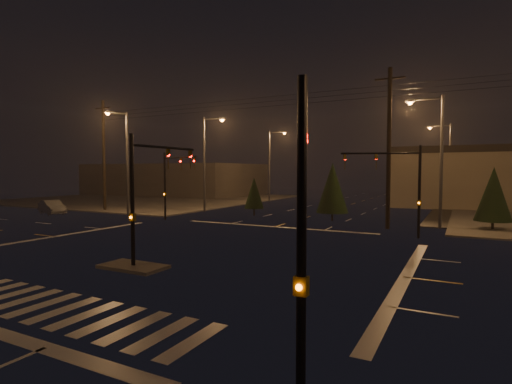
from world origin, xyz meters
TOP-DOWN VIEW (x-y plane):
  - ground at (0.00, 0.00)m, footprint 140.00×140.00m
  - sidewalk_nw at (-30.00, 30.00)m, footprint 36.00×36.00m
  - median_island at (0.00, -4.00)m, footprint 3.00×1.60m
  - crosswalk at (0.00, -9.00)m, footprint 15.00×2.60m
  - stop_bar_far at (0.00, 11.00)m, footprint 16.00×0.50m
  - commercial_block at (-35.00, 42.00)m, footprint 30.00×18.00m
  - signal_mast_median at (0.00, -3.07)m, footprint 0.25×4.59m
  - signal_mast_ne at (9.50, 10.14)m, footprint 4.84×1.86m
  - signal_mast_nw at (-9.50, 10.14)m, footprint 4.84×1.86m
  - signal_mast_se at (10.23, -9.75)m, footprint 1.55×3.87m
  - streetlight_1 at (-11.18, 18.00)m, footprint 2.77×0.32m
  - streetlight_2 at (-11.18, 34.00)m, footprint 2.77×0.32m
  - streetlight_3 at (11.18, 16.00)m, footprint 2.77×0.32m
  - streetlight_4 at (11.18, 36.00)m, footprint 2.77×0.32m
  - streetlight_5 at (-16.00, 11.18)m, footprint 0.32×2.77m
  - utility_pole_0 at (-22.00, 14.00)m, footprint 2.20×0.32m
  - utility_pole_1 at (8.00, 14.00)m, footprint 2.20×0.32m
  - conifer_0 at (14.96, 16.59)m, footprint 2.53×2.53m
  - conifer_3 at (-5.15, 17.34)m, footprint 1.94×1.94m
  - conifer_4 at (2.83, 16.93)m, footprint 2.80×2.80m
  - car_crossing at (-23.76, 8.90)m, footprint 4.56×2.80m

SIDE VIEW (x-z plane):
  - ground at x=0.00m, z-range 0.00..0.00m
  - crosswalk at x=0.00m, z-range 0.00..0.01m
  - stop_bar_far at x=0.00m, z-range 0.00..0.01m
  - sidewalk_nw at x=-30.00m, z-range 0.00..0.12m
  - median_island at x=0.00m, z-range 0.00..0.15m
  - car_crossing at x=-23.76m, z-range 0.00..1.42m
  - conifer_3 at x=-5.15m, z-range 0.35..4.08m
  - conifer_0 at x=14.96m, z-range 0.35..5.01m
  - commercial_block at x=-35.00m, z-range 0.00..5.60m
  - conifer_4 at x=2.83m, z-range 0.35..5.42m
  - signal_mast_se at x=10.23m, z-range 0.71..6.71m
  - signal_mast_median at x=0.00m, z-range 0.75..6.75m
  - signal_mast_ne at x=9.50m, z-range 0.79..6.79m
  - signal_mast_nw at x=-9.50m, z-range 0.79..6.79m
  - streetlight_1 at x=-11.18m, z-range 0.80..10.80m
  - streetlight_2 at x=-11.18m, z-range 0.80..10.80m
  - streetlight_3 at x=11.18m, z-range 0.80..10.80m
  - streetlight_4 at x=11.18m, z-range 0.80..10.80m
  - streetlight_5 at x=-16.00m, z-range 0.80..10.80m
  - utility_pole_0 at x=-22.00m, z-range 0.13..12.13m
  - utility_pole_1 at x=8.00m, z-range 0.13..12.13m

